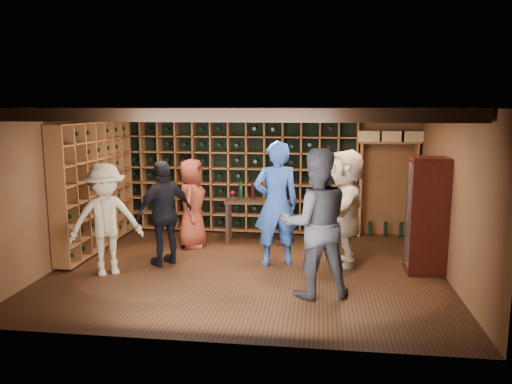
# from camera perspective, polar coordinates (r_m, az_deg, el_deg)

# --- Properties ---
(ground) EXTENTS (6.00, 6.00, 0.00)m
(ground) POSITION_cam_1_polar(r_m,az_deg,el_deg) (7.93, -0.99, -8.79)
(ground) COLOR #331B0E
(ground) RESTS_ON ground
(room_shell) EXTENTS (6.00, 6.00, 6.00)m
(room_shell) POSITION_cam_1_polar(r_m,az_deg,el_deg) (7.58, -0.99, 8.97)
(room_shell) COLOR brown
(room_shell) RESTS_ON ground
(wine_rack_back) EXTENTS (4.65, 0.30, 2.20)m
(wine_rack_back) POSITION_cam_1_polar(r_m,az_deg,el_deg) (10.00, -2.05, 1.84)
(wine_rack_back) COLOR brown
(wine_rack_back) RESTS_ON ground
(wine_rack_left) EXTENTS (0.30, 2.65, 2.20)m
(wine_rack_left) POSITION_cam_1_polar(r_m,az_deg,el_deg) (9.26, -17.85, 0.74)
(wine_rack_left) COLOR brown
(wine_rack_left) RESTS_ON ground
(crate_shelf) EXTENTS (1.20, 0.32, 2.07)m
(crate_shelf) POSITION_cam_1_polar(r_m,az_deg,el_deg) (9.90, 14.97, 3.88)
(crate_shelf) COLOR brown
(crate_shelf) RESTS_ON ground
(display_cabinet) EXTENTS (0.55, 0.50, 1.75)m
(display_cabinet) POSITION_cam_1_polar(r_m,az_deg,el_deg) (7.99, 18.88, -2.83)
(display_cabinet) COLOR #380F0B
(display_cabinet) RESTS_ON ground
(man_blue_shirt) EXTENTS (0.83, 0.67, 1.99)m
(man_blue_shirt) POSITION_cam_1_polar(r_m,az_deg,el_deg) (7.92, 2.33, -1.37)
(man_blue_shirt) COLOR navy
(man_blue_shirt) RESTS_ON ground
(man_grey_suit) EXTENTS (1.12, 0.97, 1.99)m
(man_grey_suit) POSITION_cam_1_polar(r_m,az_deg,el_deg) (6.65, 6.78, -3.60)
(man_grey_suit) COLOR black
(man_grey_suit) RESTS_ON ground
(guest_red_floral) EXTENTS (0.56, 0.81, 1.60)m
(guest_red_floral) POSITION_cam_1_polar(r_m,az_deg,el_deg) (9.05, -7.33, -1.29)
(guest_red_floral) COLOR maroon
(guest_red_floral) RESTS_ON ground
(guest_woman_black) EXTENTS (0.97, 1.01, 1.69)m
(guest_woman_black) POSITION_cam_1_polar(r_m,az_deg,el_deg) (8.09, -10.39, -2.40)
(guest_woman_black) COLOR black
(guest_woman_black) RESTS_ON ground
(guest_khaki) EXTENTS (1.26, 1.10, 1.69)m
(guest_khaki) POSITION_cam_1_polar(r_m,az_deg,el_deg) (7.82, -16.79, -3.06)
(guest_khaki) COLOR #85765C
(guest_khaki) RESTS_ON ground
(guest_beige) EXTENTS (0.67, 1.76, 1.86)m
(guest_beige) POSITION_cam_1_polar(r_m,az_deg,el_deg) (8.07, 10.22, -1.78)
(guest_beige) COLOR tan
(guest_beige) RESTS_ON ground
(tasting_table) EXTENTS (1.11, 0.60, 1.10)m
(tasting_table) POSITION_cam_1_polar(r_m,az_deg,el_deg) (9.27, -0.13, -1.42)
(tasting_table) COLOR black
(tasting_table) RESTS_ON ground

